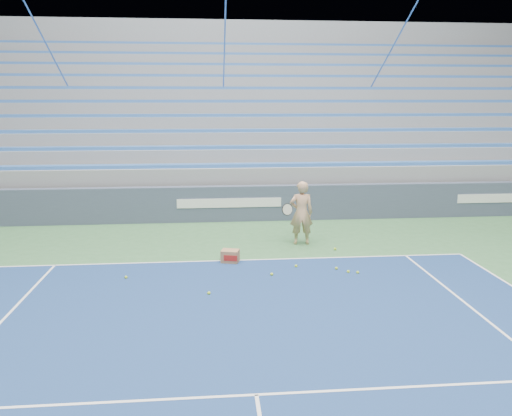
% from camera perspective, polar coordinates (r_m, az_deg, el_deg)
% --- Properties ---
extents(sponsor_barrier, '(30.00, 0.32, 1.10)m').
position_cam_1_polar(sponsor_barrier, '(15.48, -3.07, 0.52)').
color(sponsor_barrier, '#3C465C').
rests_on(sponsor_barrier, ground).
extents(bleachers, '(31.00, 9.15, 7.30)m').
position_cam_1_polar(bleachers, '(20.92, -3.70, 8.54)').
color(bleachers, gray).
rests_on(bleachers, ground).
extents(tennis_player, '(0.92, 0.83, 1.67)m').
position_cam_1_polar(tennis_player, '(12.93, 5.19, -0.56)').
color(tennis_player, tan).
rests_on(tennis_player, ground).
extents(ball_box, '(0.46, 0.40, 0.30)m').
position_cam_1_polar(ball_box, '(11.61, -2.96, -5.53)').
color(ball_box, '#976C49').
rests_on(ball_box, ground).
extents(tennis_ball_0, '(0.07, 0.07, 0.07)m').
position_cam_1_polar(tennis_ball_0, '(11.32, 4.61, -6.63)').
color(tennis_ball_0, '#B4D82C').
rests_on(tennis_ball_0, ground).
extents(tennis_ball_1, '(0.07, 0.07, 0.07)m').
position_cam_1_polar(tennis_ball_1, '(11.11, 10.50, -7.16)').
color(tennis_ball_1, '#B4D82C').
rests_on(tennis_ball_1, ground).
extents(tennis_ball_2, '(0.07, 0.07, 0.07)m').
position_cam_1_polar(tennis_ball_2, '(11.10, 11.55, -7.22)').
color(tennis_ball_2, '#B4D82C').
rests_on(tennis_ball_2, ground).
extents(tennis_ball_3, '(0.07, 0.07, 0.07)m').
position_cam_1_polar(tennis_ball_3, '(10.77, 1.81, -7.59)').
color(tennis_ball_3, '#B4D82C').
rests_on(tennis_ball_3, ground).
extents(tennis_ball_4, '(0.07, 0.07, 0.07)m').
position_cam_1_polar(tennis_ball_4, '(12.70, 9.03, -4.63)').
color(tennis_ball_4, '#B4D82C').
rests_on(tennis_ball_4, ground).
extents(tennis_ball_5, '(0.07, 0.07, 0.07)m').
position_cam_1_polar(tennis_ball_5, '(9.81, -5.41, -9.66)').
color(tennis_ball_5, '#B4D82C').
rests_on(tennis_ball_5, ground).
extents(tennis_ball_6, '(0.07, 0.07, 0.07)m').
position_cam_1_polar(tennis_ball_6, '(11.27, 9.17, -6.83)').
color(tennis_ball_6, '#B4D82C').
rests_on(tennis_ball_6, ground).
extents(tennis_ball_7, '(0.07, 0.07, 0.07)m').
position_cam_1_polar(tennis_ball_7, '(10.94, -14.64, -7.67)').
color(tennis_ball_7, '#B4D82C').
rests_on(tennis_ball_7, ground).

